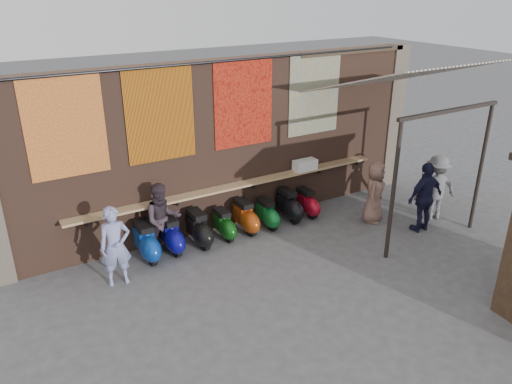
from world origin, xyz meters
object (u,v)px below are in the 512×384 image
Objects in this scene: scooter_stool_0 at (146,242)px; scooter_stool_4 at (245,217)px; scooter_stool_5 at (267,214)px; shopper_grey at (436,187)px; scooter_stool_2 at (199,229)px; scooter_stool_6 at (289,205)px; scooter_stool_3 at (224,225)px; diner_right at (163,220)px; diner_left at (115,246)px; shopper_navy at (425,197)px; scooter_stool_1 at (171,235)px; shopper_tan at (375,192)px; scooter_stool_7 at (307,203)px; shelf_box at (305,165)px.

scooter_stool_4 is at bearing 0.89° from scooter_stool_0.
shopper_grey is at bearing -23.67° from scooter_stool_5.
scooter_stool_2 reaches higher than scooter_stool_6.
scooter_stool_0 reaches higher than scooter_stool_4.
scooter_stool_3 is 0.44× the size of diner_right.
shopper_grey is (6.93, -1.72, 0.42)m from scooter_stool_0.
diner_left reaches higher than scooter_stool_2.
diner_left reaches higher than scooter_stool_0.
shopper_navy is (3.70, -2.09, 0.47)m from scooter_stool_4.
scooter_stool_1 is 0.65m from scooter_stool_2.
scooter_stool_4 is 0.49× the size of diner_right.
diner_left is 1.06× the size of shopper_tan.
scooter_stool_6 is 0.53× the size of shopper_tan.
shopper_navy is (5.57, -2.11, 0.47)m from scooter_stool_1.
scooter_stool_0 is 1.18× the size of scooter_stool_7.
shopper_navy reaches higher than scooter_stool_7.
shelf_box reaches higher than scooter_stool_3.
diner_left is 0.95× the size of shopper_navy.
shopper_navy is at bearing -20.75° from scooter_stool_1.
shelf_box is at bearing -19.44° from shopper_grey.
shopper_navy is 0.85m from shopper_grey.
shelf_box is 0.97m from scooter_stool_7.
scooter_stool_7 is at bearing 5.01° from diner_right.
shopper_tan is at bearing -32.85° from scooter_stool_6.
scooter_stool_1 is 1.14× the size of scooter_stool_5.
shopper_navy is (4.92, -2.06, 0.46)m from scooter_stool_2.
scooter_stool_0 reaches higher than scooter_stool_7.
diner_left reaches higher than scooter_stool_7.
scooter_stool_2 is at bearing -178.63° from scooter_stool_4.
shopper_grey is at bearing -15.59° from scooter_stool_1.
scooter_stool_0 reaches higher than scooter_stool_2.
scooter_stool_3 is at bearing -173.02° from shelf_box.
scooter_stool_5 is at bearing -1.28° from scooter_stool_3.
scooter_stool_7 reaches higher than scooter_stool_3.
shopper_navy is (1.78, -2.38, -0.40)m from shelf_box.
shopper_tan is (-0.67, 0.97, -0.08)m from shopper_navy.
shopper_navy is (5.74, -2.08, 0.03)m from diner_right.
scooter_stool_6 is at bearing 1.13° from scooter_stool_2.
scooter_stool_1 is 3.14m from scooter_stool_6.
diner_left is (-3.83, -0.57, 0.47)m from scooter_stool_5.
scooter_stool_5 is at bearing 15.10° from diner_left.
scooter_stool_6 is 0.50× the size of shopper_grey.
scooter_stool_5 is 1.00× the size of scooter_stool_7.
shopper_navy reaches higher than scooter_stool_6.
scooter_stool_5 is at bearing -1.50° from scooter_stool_1.
scooter_stool_1 is 0.99× the size of scooter_stool_2.
scooter_stool_1 is at bearing 5.45° from scooter_stool_0.
scooter_stool_1 is 1.02× the size of scooter_stool_4.
scooter_stool_4 is 1.26m from scooter_stool_6.
shopper_grey is (3.22, -1.78, 0.44)m from scooter_stool_6.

